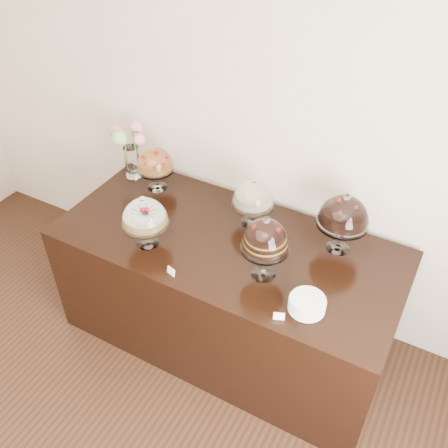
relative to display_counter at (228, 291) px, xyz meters
The scene contains 11 objects.
wall_back 1.21m from the display_counter, 114.96° to the left, with size 5.00×0.04×3.00m, color beige.
display_counter is the anchor object (origin of this frame).
cake_stand_sugar_sponge 0.84m from the display_counter, 150.43° to the right, with size 0.29×0.29×0.36m.
cake_stand_choco_layer 0.81m from the display_counter, 25.48° to the right, with size 0.28×0.28×0.43m.
cake_stand_cheesecake 0.71m from the display_counter, 79.59° to the left, with size 0.28×0.28×0.35m.
cake_stand_dark_choco 0.99m from the display_counter, 23.94° to the left, with size 0.31×0.31×0.41m.
cake_stand_fruit_tart 1.03m from the display_counter, 158.87° to the left, with size 0.27×0.27×0.35m.
flower_vase 1.24m from the display_counter, 161.90° to the left, with size 0.30×0.27×0.40m.
plate_stack 0.85m from the display_counter, 23.93° to the right, with size 0.20×0.20×0.08m.
price_card_left 0.64m from the display_counter, 110.63° to the right, with size 0.06×0.01×0.04m, color white.
price_card_right 0.82m from the display_counter, 37.95° to the right, with size 0.06×0.01×0.04m, color white.
Camera 1 is at (1.37, 0.38, 2.97)m, focal length 40.00 mm.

